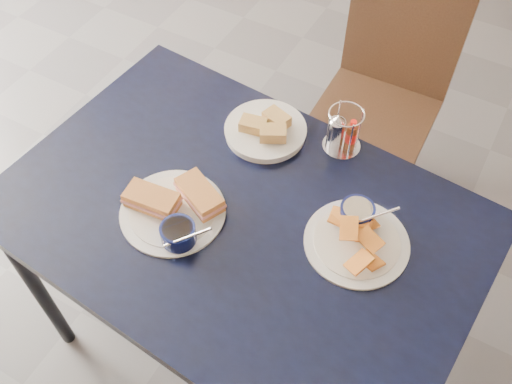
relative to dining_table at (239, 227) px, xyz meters
The scene contains 7 objects.
ground 0.72m from the dining_table, 158.95° to the left, with size 6.00×6.00×0.00m, color #4A4A4E.
dining_table is the anchor object (origin of this frame).
chair_far 0.95m from the dining_table, 83.88° to the left, with size 0.43×0.41×0.90m.
sandwich_plate 0.19m from the dining_table, 150.61° to the right, with size 0.30×0.28×0.12m.
plantain_plate 0.32m from the dining_table, 16.62° to the left, with size 0.27×0.27×0.12m.
bread_basket 0.31m from the dining_table, 104.61° to the left, with size 0.24×0.24×0.07m.
condiment_caddy 0.40m from the dining_table, 69.35° to the left, with size 0.11×0.11×0.14m.
Camera 1 is at (0.66, -0.80, 1.98)m, focal length 40.00 mm.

